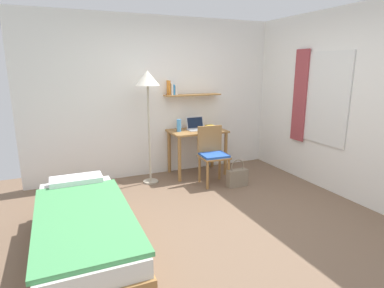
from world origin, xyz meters
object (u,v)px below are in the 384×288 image
at_px(standing_lamp, 148,86).
at_px(water_bottle, 179,125).
at_px(desk_chair, 213,152).
at_px(desk, 197,139).
at_px(handbag, 237,177).
at_px(laptop, 196,126).
at_px(bed, 84,232).
at_px(book_stack, 211,127).

relative_size(standing_lamp, water_bottle, 8.58).
bearing_deg(standing_lamp, desk_chair, -24.89).
bearing_deg(desk, handbag, -68.52).
bearing_deg(standing_lamp, laptop, 10.06).
relative_size(laptop, handbag, 0.74).
bearing_deg(standing_lamp, handbag, -30.81).
relative_size(bed, laptop, 6.52).
xyz_separation_m(desk_chair, book_stack, (0.26, 0.57, 0.29)).
distance_m(desk, standing_lamp, 1.26).
bearing_deg(desk_chair, laptop, 92.96).
bearing_deg(water_bottle, laptop, 6.65).
bearing_deg(laptop, book_stack, 1.33).
relative_size(desk, handbag, 2.18).
relative_size(desk_chair, water_bottle, 4.43).
bearing_deg(book_stack, handbag, -88.24).
bearing_deg(laptop, desk, -92.64).
distance_m(standing_lamp, laptop, 1.13).
relative_size(desk, standing_lamp, 0.53).
relative_size(desk_chair, book_stack, 4.59).
bearing_deg(desk_chair, desk, 93.52).
relative_size(desk_chair, handbag, 2.11).
bearing_deg(book_stack, water_bottle, -175.84).
xyz_separation_m(desk, laptop, (0.00, 0.05, 0.21)).
height_order(bed, water_bottle, water_bottle).
bearing_deg(water_bottle, book_stack, 4.16).
distance_m(standing_lamp, handbag, 1.95).
bearing_deg(desk_chair, water_bottle, 123.81).
distance_m(desk_chair, handbag, 0.54).
xyz_separation_m(standing_lamp, book_stack, (1.15, 0.16, -0.74)).
bearing_deg(bed, handbag, 22.85).
distance_m(bed, water_bottle, 2.55).
xyz_separation_m(bed, laptop, (2.02, 1.84, 0.58)).
height_order(desk, handbag, desk).
height_order(bed, laptop, laptop).
distance_m(desk_chair, water_bottle, 0.73).
distance_m(bed, desk_chair, 2.42).
relative_size(bed, handbag, 4.80).
xyz_separation_m(desk, book_stack, (0.29, 0.06, 0.18)).
bearing_deg(handbag, water_bottle, 128.02).
distance_m(book_stack, handbag, 1.08).
xyz_separation_m(bed, water_bottle, (1.69, 1.80, 0.63)).
relative_size(book_stack, handbag, 0.46).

